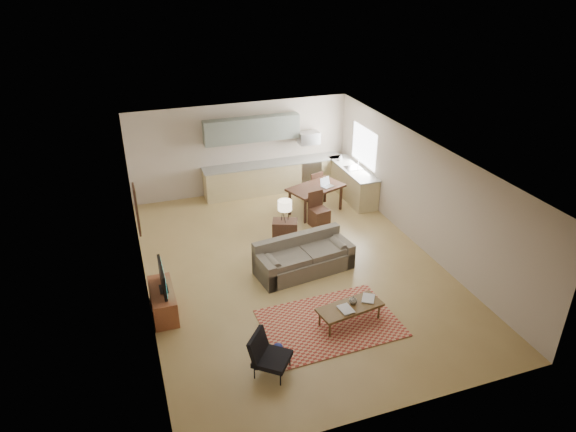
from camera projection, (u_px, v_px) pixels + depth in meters
name	position (u px, v px, depth m)	size (l,w,h in m)	color
room	(292.00, 214.00, 11.22)	(9.00, 9.00, 9.00)	#9B7F49
kitchen_counter_back	(274.00, 177.00, 15.41)	(4.26, 0.64, 0.92)	tan
kitchen_counter_right	(352.00, 183.00, 15.01)	(0.64, 2.26, 0.92)	tan
kitchen_range	(308.00, 172.00, 15.73)	(0.62, 0.62, 0.90)	#A5A8AD
kitchen_microwave	(309.00, 138.00, 15.25)	(0.62, 0.40, 0.35)	#A5A8AD
upper_cabinets	(252.00, 129.00, 14.68)	(2.80, 0.34, 0.70)	slate
window_right	(364.00, 146.00, 14.60)	(0.02, 1.40, 1.05)	white
wall_art_left	(137.00, 210.00, 10.95)	(0.06, 0.42, 1.10)	olive
triptych	(237.00, 136.00, 14.78)	(1.70, 0.04, 0.50)	beige
rug	(330.00, 323.00, 9.98)	(2.58, 1.79, 0.02)	maroon
sofa	(304.00, 256.00, 11.47)	(2.26, 0.98, 0.79)	#5D5648
coffee_table	(350.00, 314.00, 9.93)	(1.29, 0.51, 0.39)	#4E3719
book_a	(340.00, 311.00, 9.69)	(0.27, 0.34, 0.03)	maroon
book_b	(362.00, 298.00, 10.07)	(0.37, 0.40, 0.02)	navy
vase	(353.00, 300.00, 9.89)	(0.19, 0.19, 0.17)	black
armchair	(272.00, 355.00, 8.65)	(0.66, 0.66, 0.75)	black
tv_credenza	(163.00, 301.00, 10.18)	(0.46, 1.18, 0.55)	brown
tv	(162.00, 278.00, 9.94)	(0.09, 0.91, 0.55)	black
console_table	(285.00, 234.00, 12.49)	(0.60, 0.40, 0.70)	#341D14
table_lamp	(285.00, 211.00, 12.21)	(0.34, 0.34, 0.56)	beige
dining_table	(316.00, 199.00, 14.15)	(1.52, 0.87, 0.77)	#341D14
dining_chair_near	(319.00, 210.00, 13.41)	(0.44, 0.46, 0.93)	#341D14
dining_chair_far	(312.00, 185.00, 14.83)	(0.44, 0.46, 0.92)	#341D14
laptop	(328.00, 183.00, 13.93)	(0.32, 0.24, 0.24)	#A5A8AD
soap_bottle	(341.00, 158.00, 15.28)	(0.10, 0.10, 0.19)	beige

